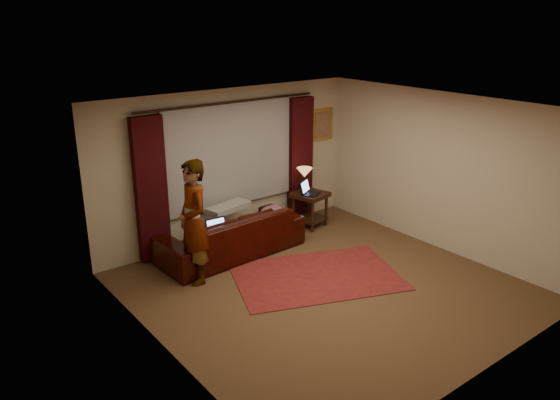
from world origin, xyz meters
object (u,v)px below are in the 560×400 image
at_px(laptop_sofa, 219,228).
at_px(tiffany_lamp, 304,180).
at_px(end_table, 310,209).
at_px(laptop_table, 311,188).
at_px(person, 193,222).
at_px(sofa, 231,226).

distance_m(laptop_sofa, tiffany_lamp, 2.19).
height_order(end_table, laptop_table, laptop_table).
xyz_separation_m(laptop_table, person, (-2.71, -0.54, 0.15)).
bearing_deg(person, tiffany_lamp, 112.73).
bearing_deg(laptop_table, sofa, 154.28).
distance_m(laptop_sofa, laptop_table, 2.17).
relative_size(sofa, laptop_sofa, 6.60).
relative_size(laptop_table, person, 0.20).
bearing_deg(end_table, person, -167.44).
bearing_deg(laptop_table, end_table, 35.97).
bearing_deg(sofa, person, 22.97).
height_order(laptop_sofa, person, person).
relative_size(laptop_sofa, tiffany_lamp, 0.80).
xyz_separation_m(end_table, laptop_table, (-0.03, -0.07, 0.45)).
xyz_separation_m(laptop_sofa, tiffany_lamp, (2.12, 0.48, 0.27)).
distance_m(laptop_sofa, person, 0.69).
bearing_deg(tiffany_lamp, end_table, -61.50).
bearing_deg(end_table, laptop_sofa, -170.24).
height_order(laptop_table, person, person).
distance_m(sofa, tiffany_lamp, 1.83).
relative_size(sofa, end_table, 3.73).
xyz_separation_m(tiffany_lamp, person, (-2.69, -0.71, 0.04)).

